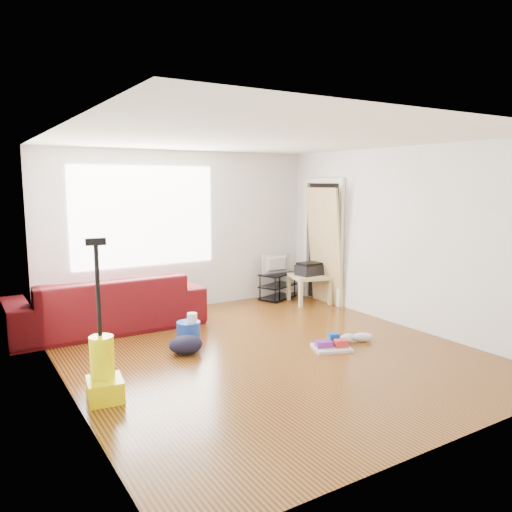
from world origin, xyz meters
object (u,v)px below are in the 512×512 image
backpack (186,354)px  sofa (108,329)px  tv_stand (278,286)px  cleaning_tray (332,345)px  bucket (189,345)px  vacuum (103,370)px  side_table (309,279)px

backpack → sofa: bearing=116.5°
tv_stand → cleaning_tray: 2.69m
sofa → cleaning_tray: bearing=133.0°
bucket → backpack: (-0.16, -0.29, 0.00)m
cleaning_tray → vacuum: size_ratio=0.36×
sofa → side_table: (3.31, -0.23, 0.40)m
bucket → cleaning_tray: (1.43, -1.06, 0.05)m
sofa → backpack: sofa is taller
sofa → bucket: 1.38m
sofa → tv_stand: 3.03m
bucket → vacuum: (-1.32, -1.03, 0.28)m
side_table → vacuum: 4.43m
bucket → backpack: bearing=-119.6°
tv_stand → cleaning_tray: (-0.91, -2.53, -0.19)m
sofa → vacuum: 2.34m
tv_stand → vacuum: vacuum is taller
bucket → cleaning_tray: cleaning_tray is taller
bucket → cleaning_tray: size_ratio=0.55×
sofa → bucket: sofa is taller
bucket → vacuum: bearing=-141.9°
backpack → tv_stand: bearing=42.5°
side_table → sofa: bearing=176.0°
backpack → cleaning_tray: bearing=-18.5°
sofa → bucket: (0.68, -1.20, 0.00)m
vacuum → tv_stand: bearing=42.4°
side_table → backpack: (-2.80, -1.26, -0.40)m
vacuum → side_table: bearing=34.8°
side_table → bucket: side_table is taller
backpack → bucket: bearing=67.7°
backpack → vacuum: vacuum is taller
cleaning_tray → backpack: (-1.59, 0.77, -0.05)m
backpack → vacuum: 1.40m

